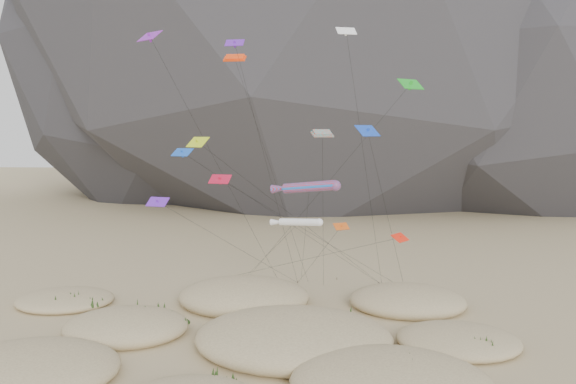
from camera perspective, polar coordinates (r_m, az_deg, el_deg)
The scene contains 9 objects.
ground at distance 48.44m, azimuth -3.48°, elevation -16.32°, with size 500.00×500.00×0.00m, color #CCB789.
dunes at distance 51.26m, azimuth -2.91°, elevation -14.19°, with size 50.41×34.51×3.65m.
dune_grass at distance 50.79m, azimuth -3.45°, elevation -14.21°, with size 42.63×27.95×1.57m.
kite_stakes at distance 69.47m, azimuth 0.97°, elevation -9.24°, with size 25.33×4.33×0.30m.
rainbow_tube_kite at distance 58.12m, azimuth 1.94°, elevation 0.50°, with size 7.48×12.81×13.70m.
white_tube_kite at distance 56.42m, azimuth 0.95°, elevation -3.09°, with size 10.45×13.08×10.10m.
orange_parafoil at distance 63.17m, azimuth -5.32°, elevation 13.08°, with size 9.08×7.17×27.05m.
multi_parafoil at distance 57.50m, azimuth 3.52°, elevation 5.74°, with size 2.43×10.42×18.81m.
delta_kites at distance 55.45m, azimuth -1.43°, elevation 6.28°, with size 28.12×17.67×29.68m.
Camera 1 is at (6.40, -44.37, 18.35)m, focal length 35.00 mm.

